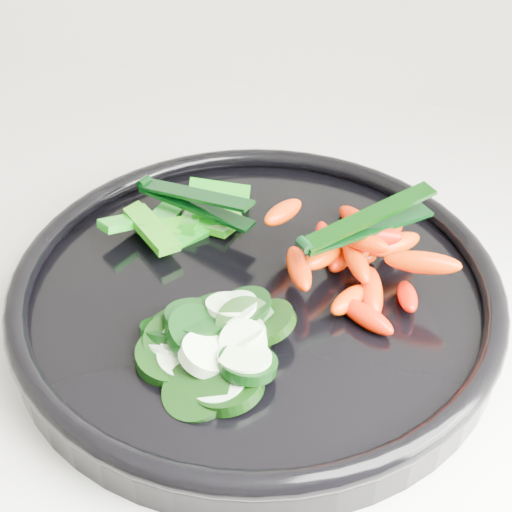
# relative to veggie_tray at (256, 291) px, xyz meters

# --- Properties ---
(veggie_tray) EXTENTS (0.49, 0.49, 0.04)m
(veggie_tray) POSITION_rel_veggie_tray_xyz_m (0.00, 0.00, 0.00)
(veggie_tray) COLOR black
(veggie_tray) RESTS_ON counter
(cucumber_pile) EXTENTS (0.12, 0.12, 0.04)m
(cucumber_pile) POSITION_rel_veggie_tray_xyz_m (-0.01, -0.07, 0.01)
(cucumber_pile) COLOR black
(cucumber_pile) RESTS_ON veggie_tray
(carrot_pile) EXTENTS (0.16, 0.16, 0.05)m
(carrot_pile) POSITION_rel_veggie_tray_xyz_m (0.07, 0.03, 0.02)
(carrot_pile) COLOR #ED3C00
(carrot_pile) RESTS_ON veggie_tray
(pepper_pile) EXTENTS (0.11, 0.11, 0.04)m
(pepper_pile) POSITION_rel_veggie_tray_xyz_m (-0.08, 0.06, 0.01)
(pepper_pile) COLOR #186D0A
(pepper_pile) RESTS_ON veggie_tray
(tong_carrot) EXTENTS (0.09, 0.09, 0.02)m
(tong_carrot) POSITION_rel_veggie_tray_xyz_m (0.07, 0.03, 0.05)
(tong_carrot) COLOR black
(tong_carrot) RESTS_ON carrot_pile
(tong_pepper) EXTENTS (0.11, 0.05, 0.02)m
(tong_pepper) POSITION_rel_veggie_tray_xyz_m (-0.07, 0.06, 0.03)
(tong_pepper) COLOR black
(tong_pepper) RESTS_ON pepper_pile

